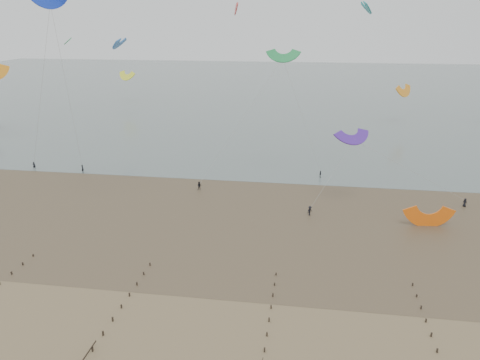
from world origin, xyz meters
name	(u,v)px	position (x,y,z in m)	size (l,w,h in m)	color
ground	(233,326)	(0.00, 0.00, 0.00)	(500.00, 500.00, 0.00)	brown
sea_and_shore	(242,210)	(-4.08, 34.40, 0.01)	(500.00, 665.00, 0.03)	#475654
kitesurfer_lead	(83,169)	(-43.27, 50.77, 0.93)	(0.68, 0.44, 1.86)	black
kitesurfers	(394,190)	(24.91, 46.65, 0.88)	(141.94, 24.09, 1.85)	black
grounded_kite	(427,226)	(28.20, 32.00, 0.00)	(7.21, 3.78, 5.49)	orange
kites_airborne	(249,66)	(-10.91, 94.82, 20.27)	(252.33, 122.77, 38.14)	#FC567C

